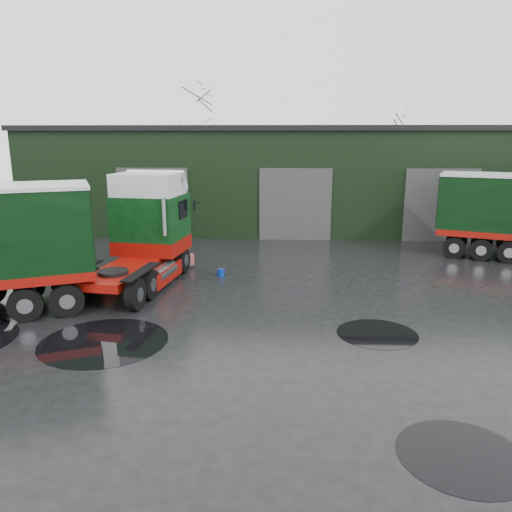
{
  "coord_description": "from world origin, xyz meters",
  "views": [
    {
      "loc": [
        1.01,
        -13.81,
        5.72
      ],
      "look_at": [
        0.29,
        2.84,
        1.7
      ],
      "focal_mm": 35.0,
      "sensor_mm": 36.0,
      "label": 1
    }
  ],
  "objects_px": {
    "tree_back_a": "(197,147)",
    "hero_tractor": "(132,233)",
    "warehouse": "(293,175)",
    "tree_back_b": "(383,160)",
    "wash_bucket": "(221,272)"
  },
  "relations": [
    {
      "from": "tree_back_a",
      "to": "hero_tractor",
      "type": "bearing_deg",
      "value": -86.63
    },
    {
      "from": "tree_back_b",
      "to": "wash_bucket",
      "type": "bearing_deg",
      "value": -115.55
    },
    {
      "from": "warehouse",
      "to": "wash_bucket",
      "type": "distance_m",
      "value": 14.43
    },
    {
      "from": "hero_tractor",
      "to": "tree_back_b",
      "type": "height_order",
      "value": "tree_back_b"
    },
    {
      "from": "hero_tractor",
      "to": "tree_back_a",
      "type": "bearing_deg",
      "value": 101.55
    },
    {
      "from": "warehouse",
      "to": "tree_back_a",
      "type": "xyz_separation_m",
      "value": [
        -8.0,
        10.0,
        1.59
      ]
    },
    {
      "from": "warehouse",
      "to": "tree_back_a",
      "type": "distance_m",
      "value": 12.9
    },
    {
      "from": "tree_back_b",
      "to": "hero_tractor",
      "type": "bearing_deg",
      "value": -119.62
    },
    {
      "from": "warehouse",
      "to": "hero_tractor",
      "type": "distance_m",
      "value": 16.84
    },
    {
      "from": "warehouse",
      "to": "wash_bucket",
      "type": "xyz_separation_m",
      "value": [
        -3.34,
        -13.72,
        -3.01
      ]
    },
    {
      "from": "tree_back_a",
      "to": "tree_back_b",
      "type": "bearing_deg",
      "value": 0.0
    },
    {
      "from": "tree_back_b",
      "to": "warehouse",
      "type": "bearing_deg",
      "value": -128.66
    },
    {
      "from": "hero_tractor",
      "to": "warehouse",
      "type": "bearing_deg",
      "value": 75.43
    },
    {
      "from": "hero_tractor",
      "to": "wash_bucket",
      "type": "xyz_separation_m",
      "value": [
        3.16,
        1.78,
        -2.01
      ]
    },
    {
      "from": "warehouse",
      "to": "wash_bucket",
      "type": "bearing_deg",
      "value": -103.68
    }
  ]
}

